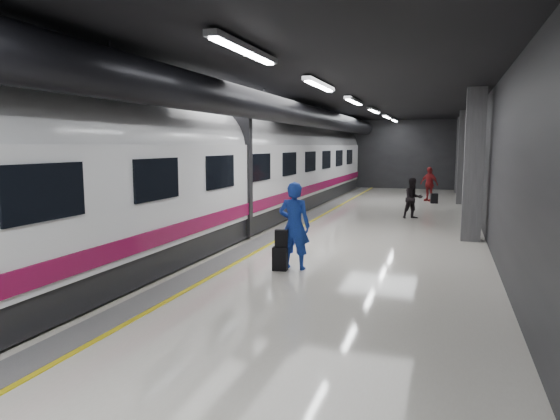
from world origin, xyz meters
The scene contains 9 objects.
ground centered at (0.00, 0.00, 0.00)m, with size 40.00×40.00×0.00m, color silver.
platform_hall centered at (-0.29, 0.96, 3.54)m, with size 10.02×40.02×4.51m.
train centered at (-3.25, 0.00, 2.07)m, with size 3.05×38.00×4.05m.
traveler_main centered at (0.55, -3.03, 1.01)m, with size 0.74×0.48×2.02m, color #1731AD.
suitcase_main centered at (0.28, -3.28, 0.27)m, with size 0.33×0.21×0.54m, color black.
shoulder_bag centered at (0.31, -3.26, 0.74)m, with size 0.29×0.16×0.39m, color black.
traveler_far_a centered at (2.60, 6.06, 0.79)m, with size 0.77×0.60×1.58m, color black.
traveler_far_b centered at (2.96, 12.73, 0.87)m, with size 1.02×0.43×1.75m, color maroon.
suitcase_far centered at (3.26, 11.72, 0.25)m, with size 0.33×0.22×0.49m, color black.
Camera 1 is at (3.82, -13.82, 2.83)m, focal length 32.00 mm.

